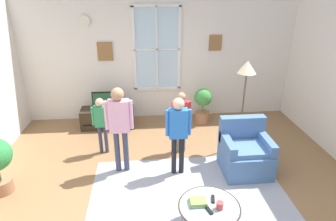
% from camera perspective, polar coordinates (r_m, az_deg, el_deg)
% --- Properties ---
extents(ground_plane, '(6.60, 6.30, 0.02)m').
position_cam_1_polar(ground_plane, '(4.46, 1.06, -16.40)').
color(ground_plane, olive).
extents(back_wall, '(6.00, 0.17, 2.86)m').
position_cam_1_polar(back_wall, '(6.47, -1.73, 10.88)').
color(back_wall, silver).
rests_on(back_wall, ground_plane).
extents(area_rug, '(2.92, 2.37, 0.01)m').
position_cam_1_polar(area_rug, '(4.29, 4.66, -18.14)').
color(area_rug, '#999EAD').
rests_on(area_rug, ground_plane).
extents(tv_stand, '(1.13, 0.45, 0.43)m').
position_cam_1_polar(tv_stand, '(6.39, -11.94, -1.40)').
color(tv_stand, '#2D2319').
rests_on(tv_stand, ground_plane).
extents(television, '(0.58, 0.08, 0.39)m').
position_cam_1_polar(television, '(6.23, -12.26, 2.07)').
color(television, '#4C4C4C').
rests_on(television, tv_stand).
extents(armchair, '(0.76, 0.74, 0.87)m').
position_cam_1_polar(armchair, '(4.94, 15.13, -8.16)').
color(armchair, '#476B9E').
rests_on(armchair, ground_plane).
extents(coffee_table, '(0.77, 0.77, 0.41)m').
position_cam_1_polar(coffee_table, '(3.71, 8.24, -18.65)').
color(coffee_table, '#99B2B7').
rests_on(coffee_table, ground_plane).
extents(book_stack, '(0.23, 0.16, 0.06)m').
position_cam_1_polar(book_stack, '(3.68, 6.04, -17.75)').
color(book_stack, '#8CAF96').
rests_on(book_stack, coffee_table).
extents(cup, '(0.09, 0.09, 0.10)m').
position_cam_1_polar(cup, '(3.64, 10.31, -18.19)').
color(cup, '#BF3F3F').
rests_on(cup, coffee_table).
extents(remote_near_books, '(0.08, 0.15, 0.02)m').
position_cam_1_polar(remote_near_books, '(3.62, 8.22, -19.13)').
color(remote_near_books, black).
rests_on(remote_near_books, coffee_table).
extents(remote_near_cup, '(0.07, 0.15, 0.02)m').
position_cam_1_polar(remote_near_cup, '(3.77, 8.99, -17.07)').
color(remote_near_cup, black).
rests_on(remote_near_cup, coffee_table).
extents(person_red_shirt, '(0.35, 0.16, 1.17)m').
position_cam_1_polar(person_red_shirt, '(5.10, 2.64, -1.03)').
color(person_red_shirt, '#726656').
rests_on(person_red_shirt, ground_plane).
extents(person_green_shirt, '(0.32, 0.15, 1.08)m').
position_cam_1_polar(person_green_shirt, '(5.22, -13.21, -1.77)').
color(person_green_shirt, '#333851').
rests_on(person_green_shirt, ground_plane).
extents(person_pink_shirt, '(0.44, 0.20, 1.47)m').
position_cam_1_polar(person_pink_shirt, '(4.53, -9.71, -2.08)').
color(person_pink_shirt, '#333851').
rests_on(person_pink_shirt, ground_plane).
extents(person_blue_shirt, '(0.40, 0.18, 1.33)m').
position_cam_1_polar(person_blue_shirt, '(4.44, 2.05, -3.50)').
color(person_blue_shirt, black).
rests_on(person_blue_shirt, ground_plane).
extents(potted_plant_by_window, '(0.39, 0.39, 0.80)m').
position_cam_1_polar(potted_plant_by_window, '(6.40, 6.98, 1.45)').
color(potted_plant_by_window, '#9E6B4C').
rests_on(potted_plant_by_window, ground_plane).
extents(floor_lamp, '(0.32, 0.32, 1.70)m').
position_cam_1_polar(floor_lamp, '(5.17, 15.37, 6.60)').
color(floor_lamp, black).
rests_on(floor_lamp, ground_plane).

